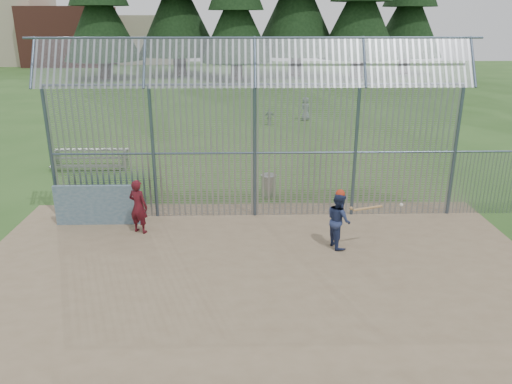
{
  "coord_description": "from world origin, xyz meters",
  "views": [
    {
      "loc": [
        -0.31,
        -10.82,
        5.82
      ],
      "look_at": [
        0.0,
        2.0,
        1.3
      ],
      "focal_mm": 35.0,
      "sensor_mm": 36.0,
      "label": 1
    }
  ],
  "objects_px": {
    "dugout_wall": "(98,205)",
    "bleacher": "(90,159)",
    "batter": "(339,220)",
    "onlooker": "(138,206)",
    "trash_can": "(269,185)"
  },
  "relations": [
    {
      "from": "dugout_wall",
      "to": "bleacher",
      "type": "height_order",
      "value": "dugout_wall"
    },
    {
      "from": "onlooker",
      "to": "trash_can",
      "type": "relative_size",
      "value": 1.9
    },
    {
      "from": "trash_can",
      "to": "onlooker",
      "type": "bearing_deg",
      "value": -141.6
    },
    {
      "from": "onlooker",
      "to": "bleacher",
      "type": "relative_size",
      "value": 0.52
    },
    {
      "from": "batter",
      "to": "onlooker",
      "type": "relative_size",
      "value": 0.96
    },
    {
      "from": "batter",
      "to": "trash_can",
      "type": "relative_size",
      "value": 1.83
    },
    {
      "from": "dugout_wall",
      "to": "trash_can",
      "type": "xyz_separation_m",
      "value": [
        5.11,
        2.41,
        -0.24
      ]
    },
    {
      "from": "batter",
      "to": "bleacher",
      "type": "xyz_separation_m",
      "value": [
        -8.69,
        7.47,
        -0.36
      ]
    },
    {
      "from": "dugout_wall",
      "to": "bleacher",
      "type": "distance_m",
      "value": 6.12
    },
    {
      "from": "dugout_wall",
      "to": "bleacher",
      "type": "xyz_separation_m",
      "value": [
        -1.93,
        5.81,
        -0.21
      ]
    },
    {
      "from": "dugout_wall",
      "to": "batter",
      "type": "height_order",
      "value": "batter"
    },
    {
      "from": "batter",
      "to": "trash_can",
      "type": "height_order",
      "value": "batter"
    },
    {
      "from": "dugout_wall",
      "to": "onlooker",
      "type": "relative_size",
      "value": 1.61
    },
    {
      "from": "dugout_wall",
      "to": "bleacher",
      "type": "relative_size",
      "value": 0.83
    },
    {
      "from": "trash_can",
      "to": "batter",
      "type": "bearing_deg",
      "value": -67.97
    }
  ]
}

